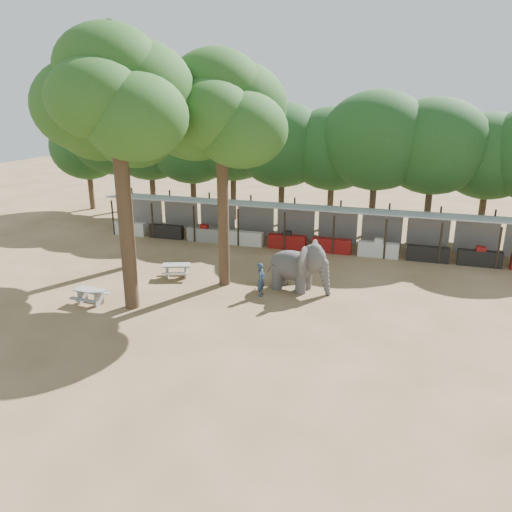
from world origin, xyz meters
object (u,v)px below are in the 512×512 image
(picnic_table_near, at_px, (90,294))
(yard_tree_back, at_px, (220,111))
(yard_tree_left, at_px, (119,116))
(handler, at_px, (261,279))
(elephant, at_px, (299,266))
(yard_tree_center, at_px, (115,96))
(picnic_table_far, at_px, (177,269))

(picnic_table_near, bearing_deg, yard_tree_back, 46.74)
(yard_tree_left, height_order, picnic_table_near, yard_tree_left)
(picnic_table_near, bearing_deg, handler, 29.06)
(yard_tree_back, height_order, handler, yard_tree_back)
(elephant, relative_size, handler, 2.04)
(yard_tree_center, relative_size, elephant, 3.59)
(yard_tree_back, xyz_separation_m, picnic_table_near, (-4.88, -4.44, -8.08))
(yard_tree_left, relative_size, yard_tree_center, 0.92)
(handler, xyz_separation_m, picnic_table_near, (-7.26, -3.32, -0.36))
(yard_tree_back, bearing_deg, elephant, 1.90)
(picnic_table_far, bearing_deg, yard_tree_center, -115.51)
(yard_tree_center, height_order, picnic_table_far, yard_tree_center)
(yard_tree_back, bearing_deg, yard_tree_center, -126.86)
(elephant, bearing_deg, picnic_table_far, -167.86)
(yard_tree_center, height_order, elephant, yard_tree_center)
(elephant, bearing_deg, picnic_table_near, -142.10)
(picnic_table_near, bearing_deg, elephant, 31.83)
(elephant, relative_size, picnic_table_near, 2.22)
(picnic_table_near, xyz_separation_m, picnic_table_far, (2.25, 4.39, 0.01))
(picnic_table_near, bearing_deg, yard_tree_left, 106.09)
(handler, height_order, picnic_table_near, handler)
(yard_tree_left, xyz_separation_m, yard_tree_back, (6.00, -1.00, 0.34))
(yard_tree_center, distance_m, handler, 10.37)
(yard_tree_center, relative_size, handler, 7.35)
(picnic_table_near, relative_size, picnic_table_far, 0.84)
(yard_tree_back, height_order, picnic_table_near, yard_tree_back)
(yard_tree_center, distance_m, picnic_table_far, 9.59)
(elephant, bearing_deg, handler, -131.00)
(yard_tree_left, xyz_separation_m, handler, (8.37, -2.12, -7.38))
(yard_tree_left, xyz_separation_m, yard_tree_center, (3.00, -5.00, 1.01))
(yard_tree_back, xyz_separation_m, handler, (2.37, -1.12, -7.72))
(yard_tree_left, xyz_separation_m, elephant, (9.95, -0.87, -6.95))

